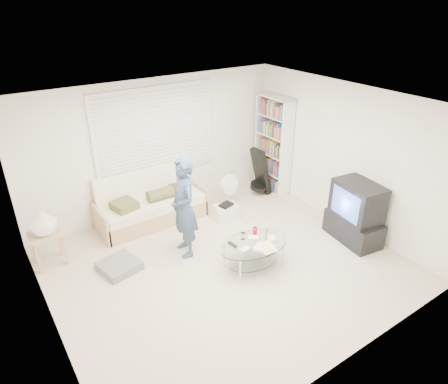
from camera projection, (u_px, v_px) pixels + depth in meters
ground at (226, 265)px, 6.21m from camera, size 5.00×5.00×0.00m
room_shell at (207, 158)px, 5.82m from camera, size 5.02×4.52×2.51m
window_blinds at (156, 132)px, 7.13m from camera, size 2.32×0.08×1.62m
futon_sofa at (151, 206)px, 7.26m from camera, size 1.96×0.79×0.96m
grey_floor_pillow at (119, 266)px, 6.08m from camera, size 0.64×0.64×0.12m
side_table at (43, 224)px, 5.91m from camera, size 0.49×0.39×0.97m
bookshelf at (273, 145)px, 8.16m from camera, size 0.31×0.84×1.99m
guitar_case at (260, 175)px, 8.18m from camera, size 0.39×0.37×0.98m
floor_fan at (229, 188)px, 7.73m from camera, size 0.42×0.28×0.68m
storage_bin at (226, 212)px, 7.41m from camera, size 0.48×0.38×0.31m
tv_unit at (356, 213)px, 6.62m from camera, size 0.64×1.02×1.05m
coffee_table at (254, 248)px, 6.02m from camera, size 1.17×0.79×0.54m
standing_person at (184, 208)px, 6.14m from camera, size 0.49×0.66×1.65m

